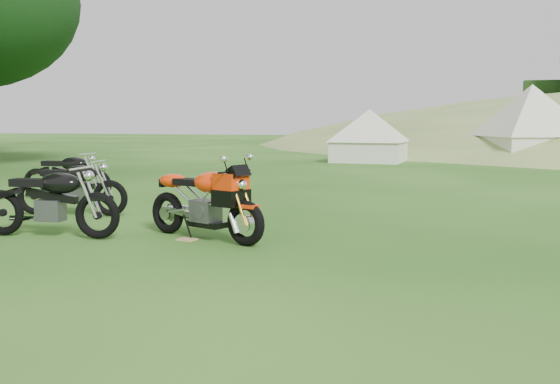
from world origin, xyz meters
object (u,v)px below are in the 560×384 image
(sport_motorcycle, at_px, (204,196))
(tent_left, at_px, (369,133))
(vintage_moto_d, at_px, (71,186))
(plywood_board, at_px, (187,239))
(vintage_moto_c, at_px, (66,175))
(vintage_moto_b, at_px, (49,200))
(tent_mid, at_px, (531,125))

(sport_motorcycle, bearing_deg, tent_left, 112.12)
(vintage_moto_d, relative_size, tent_left, 0.73)
(plywood_board, bearing_deg, sport_motorcycle, 31.61)
(sport_motorcycle, xyz_separation_m, vintage_moto_c, (-4.35, 3.15, -0.08))
(plywood_board, bearing_deg, vintage_moto_b, -169.37)
(sport_motorcycle, distance_m, vintage_moto_c, 5.37)
(vintage_moto_b, height_order, tent_mid, tent_mid)
(sport_motorcycle, xyz_separation_m, tent_mid, (5.82, 18.47, 0.84))
(vintage_moto_c, distance_m, tent_mid, 18.42)
(sport_motorcycle, bearing_deg, tent_mid, 94.03)
(plywood_board, height_order, tent_left, tent_left)
(vintage_moto_b, xyz_separation_m, vintage_moto_d, (-0.89, 1.80, -0.02))
(vintage_moto_b, xyz_separation_m, tent_mid, (7.90, 18.95, 0.90))
(sport_motorcycle, xyz_separation_m, plywood_board, (-0.21, -0.13, -0.57))
(vintage_moto_d, relative_size, tent_mid, 0.58)
(vintage_moto_b, bearing_deg, tent_left, 78.25)
(tent_left, height_order, tent_mid, tent_mid)
(plywood_board, relative_size, vintage_moto_b, 0.12)
(plywood_board, relative_size, vintage_moto_c, 0.12)
(plywood_board, distance_m, tent_left, 16.69)
(tent_left, distance_m, tent_mid, 6.31)
(vintage_moto_d, height_order, tent_left, tent_left)
(vintage_moto_d, bearing_deg, vintage_moto_c, 118.77)
(sport_motorcycle, distance_m, vintage_moto_d, 3.25)
(vintage_moto_b, height_order, tent_left, tent_left)
(sport_motorcycle, relative_size, vintage_moto_b, 0.98)
(plywood_board, xyz_separation_m, tent_mid, (6.03, 18.60, 1.41))
(vintage_moto_b, relative_size, vintage_moto_c, 1.03)
(tent_left, bearing_deg, vintage_moto_b, -93.22)
(vintage_moto_c, bearing_deg, sport_motorcycle, -37.93)
(vintage_moto_b, distance_m, tent_mid, 20.55)
(vintage_moto_b, bearing_deg, plywood_board, 5.27)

